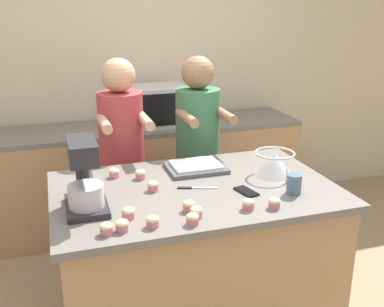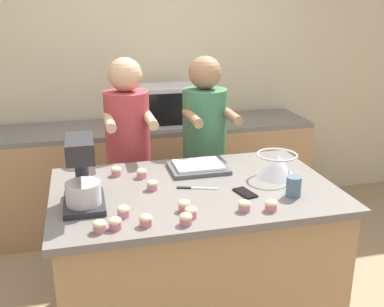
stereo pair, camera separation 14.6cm
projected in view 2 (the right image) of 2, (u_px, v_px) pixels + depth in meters
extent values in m
cube|color=beige|center=(143.00, 69.00, 4.06)|extent=(10.00, 0.06, 2.70)
cube|color=#A87F56|center=(194.00, 266.00, 2.62)|extent=(1.48, 0.92, 0.92)
cube|color=#66605B|center=(194.00, 191.00, 2.47)|extent=(1.54, 0.98, 0.04)
cube|color=#A87F56|center=(152.00, 177.00, 4.02)|extent=(2.80, 0.60, 0.88)
cube|color=#66605B|center=(151.00, 127.00, 3.88)|extent=(2.80, 0.60, 0.04)
cylinder|color=#33384C|center=(132.00, 219.00, 3.29)|extent=(0.24, 0.24, 0.83)
cylinder|color=#A8383D|center=(128.00, 130.00, 3.08)|extent=(0.31, 0.31, 0.53)
sphere|color=tan|center=(125.00, 75.00, 2.96)|extent=(0.23, 0.23, 0.23)
cylinder|color=tan|center=(109.00, 122.00, 2.86)|extent=(0.06, 0.34, 0.06)
cylinder|color=tan|center=(150.00, 119.00, 2.92)|extent=(0.06, 0.34, 0.06)
cylinder|color=#33384C|center=(204.00, 211.00, 3.42)|extent=(0.25, 0.25, 0.83)
cylinder|color=#38704C|center=(205.00, 125.00, 3.20)|extent=(0.31, 0.31, 0.52)
sphere|color=#936B4C|center=(205.00, 73.00, 3.09)|extent=(0.23, 0.23, 0.23)
cylinder|color=#936B4C|center=(192.00, 117.00, 2.98)|extent=(0.06, 0.34, 0.06)
cylinder|color=#936B4C|center=(230.00, 115.00, 3.04)|extent=(0.06, 0.34, 0.06)
cube|color=#232328|center=(84.00, 203.00, 2.23)|extent=(0.20, 0.30, 0.03)
cylinder|color=#232328|center=(82.00, 171.00, 2.30)|extent=(0.07, 0.07, 0.23)
cube|color=#232328|center=(80.00, 148.00, 2.13)|extent=(0.13, 0.26, 0.10)
cylinder|color=#BCBCC1|center=(83.00, 193.00, 2.18)|extent=(0.17, 0.17, 0.11)
cone|color=#BCBCC1|center=(276.00, 165.00, 2.59)|extent=(0.23, 0.23, 0.14)
torus|color=#BCBCC1|center=(277.00, 155.00, 2.57)|extent=(0.24, 0.24, 0.01)
cube|color=#4C4C51|center=(198.00, 168.00, 2.72)|extent=(0.34, 0.27, 0.02)
cube|color=white|center=(198.00, 165.00, 2.71)|extent=(0.28, 0.22, 0.02)
cube|color=#B7B7BC|center=(167.00, 105.00, 3.85)|extent=(0.50, 0.37, 0.33)
cube|color=black|center=(166.00, 110.00, 3.67)|extent=(0.34, 0.01, 0.27)
cube|color=#2D2D2D|center=(193.00, 109.00, 3.72)|extent=(0.10, 0.01, 0.27)
cube|color=black|center=(245.00, 193.00, 2.38)|extent=(0.10, 0.16, 0.01)
cube|color=black|center=(245.00, 192.00, 2.38)|extent=(0.09, 0.14, 0.00)
cylinder|color=slate|center=(294.00, 186.00, 2.34)|extent=(0.08, 0.08, 0.11)
cube|color=#BCBCC1|center=(204.00, 188.00, 2.44)|extent=(0.14, 0.06, 0.01)
cube|color=black|center=(184.00, 188.00, 2.45)|extent=(0.08, 0.04, 0.01)
cylinder|color=#D17084|center=(115.00, 226.00, 2.00)|extent=(0.06, 0.06, 0.03)
ellipsoid|color=beige|center=(115.00, 221.00, 2.00)|extent=(0.06, 0.06, 0.04)
cylinder|color=#D17084|center=(152.00, 187.00, 2.43)|extent=(0.06, 0.06, 0.03)
ellipsoid|color=beige|center=(152.00, 183.00, 2.42)|extent=(0.06, 0.06, 0.04)
cylinder|color=#D17084|center=(186.00, 221.00, 2.04)|extent=(0.06, 0.06, 0.03)
ellipsoid|color=beige|center=(186.00, 217.00, 2.04)|extent=(0.06, 0.06, 0.04)
cylinder|color=#D17084|center=(244.00, 208.00, 2.18)|extent=(0.06, 0.06, 0.03)
ellipsoid|color=beige|center=(244.00, 204.00, 2.17)|extent=(0.06, 0.06, 0.04)
cylinder|color=#D17084|center=(116.00, 173.00, 2.63)|extent=(0.06, 0.06, 0.03)
ellipsoid|color=beige|center=(116.00, 169.00, 2.62)|extent=(0.06, 0.06, 0.04)
cylinder|color=#D17084|center=(184.00, 208.00, 2.18)|extent=(0.06, 0.06, 0.03)
ellipsoid|color=beige|center=(184.00, 204.00, 2.17)|extent=(0.06, 0.06, 0.04)
cylinder|color=#D17084|center=(100.00, 229.00, 1.98)|extent=(0.06, 0.06, 0.03)
ellipsoid|color=beige|center=(99.00, 224.00, 1.97)|extent=(0.06, 0.06, 0.04)
cylinder|color=#D17084|center=(86.00, 182.00, 2.49)|extent=(0.06, 0.06, 0.03)
ellipsoid|color=beige|center=(86.00, 178.00, 2.48)|extent=(0.06, 0.06, 0.04)
cylinder|color=#D17084|center=(278.00, 164.00, 2.77)|extent=(0.06, 0.06, 0.03)
ellipsoid|color=beige|center=(279.00, 161.00, 2.76)|extent=(0.06, 0.06, 0.04)
cylinder|color=#D17084|center=(124.00, 214.00, 2.12)|extent=(0.06, 0.06, 0.03)
ellipsoid|color=beige|center=(123.00, 209.00, 2.11)|extent=(0.06, 0.06, 0.04)
cylinder|color=#D17084|center=(191.00, 215.00, 2.11)|extent=(0.06, 0.06, 0.03)
ellipsoid|color=beige|center=(191.00, 210.00, 2.10)|extent=(0.06, 0.06, 0.04)
cylinder|color=#D17084|center=(142.00, 175.00, 2.59)|extent=(0.06, 0.06, 0.03)
ellipsoid|color=beige|center=(142.00, 171.00, 2.59)|extent=(0.06, 0.06, 0.04)
cylinder|color=#D17084|center=(146.00, 223.00, 2.03)|extent=(0.06, 0.06, 0.03)
ellipsoid|color=beige|center=(146.00, 218.00, 2.03)|extent=(0.06, 0.06, 0.04)
cylinder|color=#D17084|center=(271.00, 208.00, 2.18)|extent=(0.06, 0.06, 0.03)
ellipsoid|color=beige|center=(271.00, 203.00, 2.18)|extent=(0.06, 0.06, 0.04)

